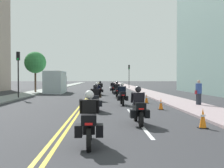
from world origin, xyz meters
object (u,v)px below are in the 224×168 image
Objects in this scene: motorcycle_4 at (97,93)px; traffic_cone_2 at (147,99)px; motorcycle_0 at (89,123)px; motorcycle_6 at (100,89)px; motorcycle_5 at (117,91)px; motorcycle_7 at (113,88)px; pedestrian_0 at (199,93)px; motorcycle_3 at (122,96)px; motorcycle_2 at (95,100)px; traffic_cone_1 at (203,118)px; parked_truck at (56,83)px; motorcycle_1 at (138,109)px; street_tree_1 at (35,63)px; traffic_cone_0 at (161,104)px; traffic_light_far at (129,72)px; traffic_light_near at (18,66)px.

traffic_cone_2 is (3.85, -2.02, -0.29)m from motorcycle_4.
motorcycle_0 is 23.49m from motorcycle_6.
motorcycle_5 is 7.69m from motorcycle_7.
motorcycle_0 is 12.74m from pedestrian_0.
motorcycle_5 reaches higher than motorcycle_3.
traffic_cone_2 is (3.79, 5.09, -0.28)m from motorcycle_2.
motorcycle_6 is 3.19× the size of traffic_cone_2.
motorcycle_7 reaches higher than motorcycle_4.
parked_truck reaches higher than traffic_cone_1.
motorcycle_7 is at bearing 89.80° from motorcycle_1.
parked_truck reaches higher than motorcycle_1.
pedestrian_0 reaches higher than traffic_cone_2.
traffic_cone_2 is at bearing 78.38° from motorcycle_1.
pedestrian_0 reaches higher than motorcycle_5.
traffic_cone_1 is 29.26m from street_tree_1.
street_tree_1 reaches higher than motorcycle_1.
traffic_light_far is at bearing 87.65° from traffic_cone_0.
motorcycle_6 is 10.55m from street_tree_1.
motorcycle_0 is at bearing -96.27° from motorcycle_5.
motorcycle_6 is (-1.65, 11.66, -0.00)m from motorcycle_3.
motorcycle_6 reaches higher than traffic_cone_2.
traffic_cone_0 is at bearing -39.67° from traffic_light_near.
traffic_light_near reaches higher than motorcycle_7.
street_tree_1 is at bearing 119.47° from motorcycle_3.
pedestrian_0 is 21.78m from parked_truck.
motorcycle_3 is 3.03× the size of traffic_cone_2.
motorcycle_3 is 31.86m from traffic_light_far.
parked_truck is (-9.41, 15.24, 0.92)m from traffic_cone_2.
pedestrian_0 is at bearing -13.69° from motorcycle_3.
motorcycle_3 is at bearing -79.28° from motorcycle_6.
pedestrian_0 is at bearing -34.94° from motorcycle_4.
traffic_cone_1 is at bearing -87.60° from traffic_cone_2.
motorcycle_3 reaches higher than motorcycle_4.
traffic_cone_0 is 34.68m from traffic_light_far.
traffic_light_near reaches higher than motorcycle_1.
motorcycle_3 is 0.95× the size of motorcycle_6.
motorcycle_0 is 1.19× the size of pedestrian_0.
motorcycle_2 is 1.03× the size of motorcycle_5.
motorcycle_7 is at bearing 98.58° from traffic_cone_2.
traffic_cone_1 is at bearing -82.65° from motorcycle_5.
traffic_light_near reaches higher than motorcycle_6.
motorcycle_7 is (1.74, 18.69, 0.03)m from motorcycle_2.
street_tree_1 is at bearing 115.67° from traffic_cone_1.
motorcycle_6 is (-1.73, 19.93, 0.02)m from motorcycle_1.
motorcycle_4 reaches higher than traffic_cone_0.
traffic_cone_0 is 0.40× the size of pedestrian_0.
motorcycle_7 is (1.58, 3.39, -0.00)m from motorcycle_6.
motorcycle_6 is at bearing 96.62° from motorcycle_3.
motorcycle_5 reaches higher than traffic_cone_2.
motorcycle_2 is 4.06m from motorcycle_3.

